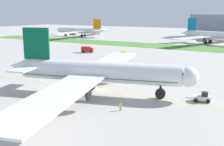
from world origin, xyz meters
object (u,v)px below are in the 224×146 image
object	(u,v)px
service_truck_baggage_loader	(87,49)
pushback_tug	(202,97)
airliner_foreground	(96,72)
service_truck_fuel_bowser	(124,54)
parked_airliner_far_left	(81,31)
ground_crew_wingwalker_port	(120,106)
parked_airliner_far_centre	(212,35)

from	to	relation	value
service_truck_baggage_loader	pushback_tug	bearing A→B (deg)	-37.15
airliner_foreground	pushback_tug	size ratio (longest dim) A/B	13.47
pushback_tug	service_truck_fuel_bowser	bearing A→B (deg)	133.77
service_truck_fuel_bowser	parked_airliner_far_left	world-z (taller)	parked_airliner_far_left
airliner_foreground	ground_crew_wingwalker_port	size ratio (longest dim) A/B	45.07
ground_crew_wingwalker_port	pushback_tug	bearing A→B (deg)	48.81
airliner_foreground	parked_airliner_far_left	size ratio (longest dim) A/B	1.01
pushback_tug	ground_crew_wingwalker_port	bearing A→B (deg)	-131.19
service_truck_baggage_loader	parked_airliner_far_left	bearing A→B (deg)	128.56
airliner_foreground	service_truck_baggage_loader	size ratio (longest dim) A/B	11.85
service_truck_baggage_loader	parked_airliner_far_centre	xyz separation A→B (m)	(44.40, 71.47, 3.81)
pushback_tug	parked_airliner_far_left	size ratio (longest dim) A/B	0.08
service_truck_baggage_loader	parked_airliner_far_centre	distance (m)	84.22
airliner_foreground	service_truck_baggage_loader	distance (m)	74.52
ground_crew_wingwalker_port	service_truck_baggage_loader	size ratio (longest dim) A/B	0.26
service_truck_fuel_bowser	pushback_tug	bearing A→B (deg)	-46.23
service_truck_baggage_loader	parked_airliner_far_left	world-z (taller)	parked_airliner_far_left
pushback_tug	ground_crew_wingwalker_port	distance (m)	19.55
service_truck_baggage_loader	parked_airliner_far_centre	world-z (taller)	parked_airliner_far_centre
parked_airliner_far_left	airliner_foreground	bearing A→B (deg)	-52.00
ground_crew_wingwalker_port	service_truck_fuel_bowser	distance (m)	70.30
ground_crew_wingwalker_port	parked_airliner_far_centre	size ratio (longest dim) A/B	0.02
ground_crew_wingwalker_port	parked_airliner_far_centre	xyz separation A→B (m)	(-11.81, 138.51, 4.40)
pushback_tug	parked_airliner_far_centre	size ratio (longest dim) A/B	0.08
ground_crew_wingwalker_port	parked_airliner_far_left	xyz separation A→B (m)	(-115.71, 141.71, 3.86)
pushback_tug	service_truck_baggage_loader	distance (m)	86.67
service_truck_fuel_bowser	parked_airliner_far_centre	size ratio (longest dim) A/B	0.07
airliner_foreground	ground_crew_wingwalker_port	bearing A→B (deg)	-35.20
parked_airliner_far_centre	pushback_tug	bearing A→B (deg)	-78.73
service_truck_fuel_bowser	airliner_foreground	bearing A→B (deg)	-68.38
service_truck_baggage_loader	service_truck_fuel_bowser	world-z (taller)	service_truck_baggage_loader
ground_crew_wingwalker_port	service_truck_baggage_loader	xyz separation A→B (m)	(-56.20, 67.05, 0.59)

